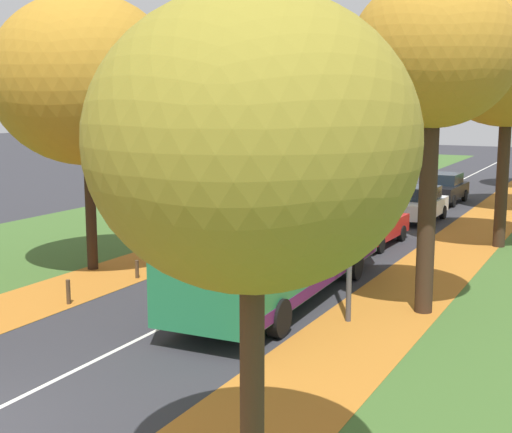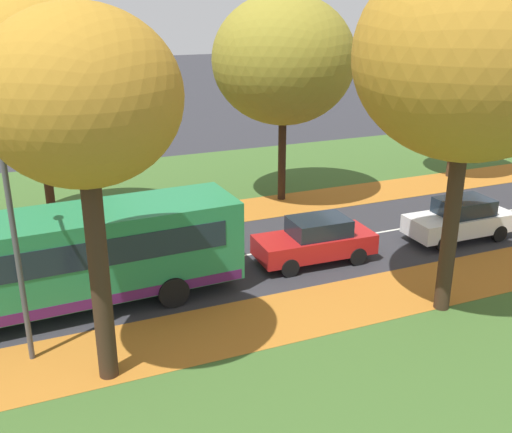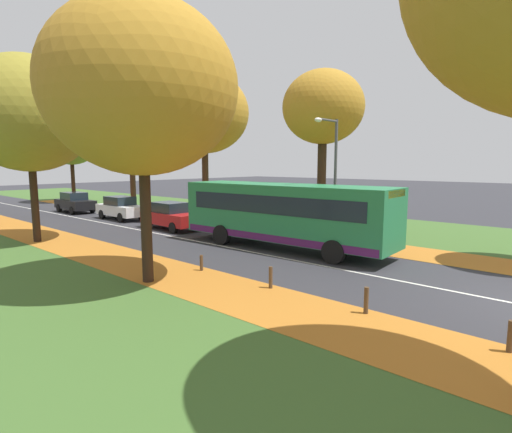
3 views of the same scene
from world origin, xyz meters
TOP-DOWN VIEW (x-y plane):
  - leaf_litter_left at (-4.60, 14.00)m, footprint 2.80×60.00m
  - grass_verge_right at (9.20, 20.00)m, footprint 12.00×90.00m
  - leaf_litter_right at (4.60, 14.00)m, footprint 2.80×60.00m
  - road_centre_line at (0.00, 20.00)m, footprint 0.12×80.00m
  - tree_left_near at (-5.64, 10.37)m, footprint 6.13×6.13m
  - tree_left_mid at (-5.39, 20.52)m, footprint 6.21×6.21m
  - tree_right_near at (5.52, 10.65)m, footprint 4.29×4.29m
  - tree_right_mid at (5.95, 20.52)m, footprint 6.20×6.20m
  - tree_right_far at (6.14, 30.25)m, footprint 6.19×6.19m
  - tree_right_distant at (5.42, 40.26)m, footprint 5.55×5.55m
  - bollard_second at (-3.56, 0.31)m, footprint 0.12×0.12m
  - bollard_third at (-3.53, 3.56)m, footprint 0.12×0.12m
  - bollard_fourth at (-3.51, 6.81)m, footprint 0.12×0.12m
  - bollard_fifth at (-3.57, 10.05)m, footprint 0.12×0.12m
  - bollard_sixth at (-3.54, 13.30)m, footprint 0.12×0.12m
  - streetlamp_right at (3.67, 8.94)m, footprint 1.89×0.28m
  - bus at (1.62, 10.17)m, footprint 2.94×10.49m
  - car_red_lead at (1.46, 18.61)m, footprint 1.88×4.25m
  - car_white_following at (1.75, 24.76)m, footprint 1.82×4.22m
  - car_black_third_in_line at (1.44, 31.27)m, footprint 1.89×4.25m

SIDE VIEW (x-z plane):
  - road_centre_line at x=0.00m, z-range 0.00..0.01m
  - grass_verge_right at x=9.20m, z-range 0.00..0.01m
  - leaf_litter_left at x=-4.60m, z-range 0.01..0.01m
  - leaf_litter_right at x=4.60m, z-range 0.01..0.01m
  - bollard_sixth at x=-3.54m, z-range 0.00..0.57m
  - bollard_fifth at x=-3.57m, z-range 0.00..0.59m
  - bollard_second at x=-3.56m, z-range 0.00..0.70m
  - bollard_fourth at x=-3.51m, z-range 0.00..0.71m
  - bollard_third at x=-3.53m, z-range 0.00..0.73m
  - car_red_lead at x=1.46m, z-range 0.00..1.62m
  - car_white_following at x=1.75m, z-range 0.00..1.62m
  - car_black_third_in_line at x=1.44m, z-range 0.00..1.62m
  - bus at x=1.62m, z-range 0.21..3.19m
  - streetlamp_right at x=3.67m, z-range 0.74..6.74m
  - tree_right_distant at x=5.42m, z-range 1.88..10.68m
  - tree_left_near at x=-5.64m, z-range 1.76..10.81m
  - tree_left_mid at x=-5.39m, z-range 1.75..10.87m
  - tree_right_near at x=5.52m, z-range 2.40..11.21m
  - tree_right_mid at x=5.95m, z-range 2.29..12.50m
  - tree_right_far at x=6.14m, z-range 2.38..12.75m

